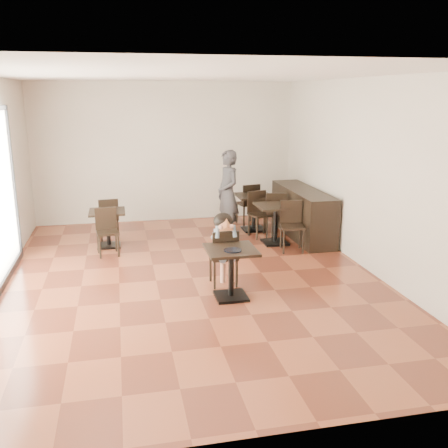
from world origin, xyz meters
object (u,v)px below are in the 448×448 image
object	(u,v)px
chair_mid_a	(275,214)
chair_mid_b	(292,227)
cafe_table_back	(254,213)
chair_back_b	(261,215)
child_chair	(223,257)
cafe_table_mid	(275,224)
cafe_table_left	(108,229)
adult_patron	(228,194)
chair_left_a	(108,218)
child_table	(231,273)
chair_left_b	(107,233)
child	(223,249)
chair_back_a	(247,204)

from	to	relation	value
chair_mid_a	chair_mid_b	size ratio (longest dim) A/B	1.00
cafe_table_back	chair_mid_a	distance (m)	0.61
chair_mid_b	chair_back_b	bearing A→B (deg)	116.66
child_chair	cafe_table_mid	distance (m)	2.46
cafe_table_back	cafe_table_left	bearing A→B (deg)	-169.35
cafe_table_left	cafe_table_back	size ratio (longest dim) A/B	0.91
child_chair	cafe_table_left	world-z (taller)	child_chair
adult_patron	chair_left_a	size ratio (longest dim) A/B	2.08
child_table	chair_mid_a	size ratio (longest dim) A/B	0.80
child_table	chair_left_a	distance (m)	3.97
chair_left_a	cafe_table_left	bearing A→B (deg)	82.68
chair_mid_a	chair_left_b	size ratio (longest dim) A/B	1.10
adult_patron	cafe_table_mid	xyz separation A→B (m)	(0.80, -0.77, -0.51)
chair_left_a	chair_left_b	xyz separation A→B (m)	(0.00, -1.10, 0.00)
child_table	chair_back_b	size ratio (longest dim) A/B	0.80
child	cafe_table_back	xyz separation A→B (m)	(1.32, 3.03, -0.18)
cafe_table_back	chair_mid_b	distance (m)	1.65
adult_patron	chair_left_a	bearing A→B (deg)	-108.88
chair_mid_b	chair_left_a	distance (m)	3.78
adult_patron	cafe_table_mid	size ratio (longest dim) A/B	2.28
adult_patron	cafe_table_mid	world-z (taller)	adult_patron
cafe_table_back	chair_back_a	size ratio (longest dim) A/B	0.83
child	chair_mid_a	world-z (taller)	child
child	chair_back_b	bearing A→B (deg)	61.92
chair_left_a	chair_back_a	bearing A→B (deg)	-176.67
child	chair_mid_a	size ratio (longest dim) A/B	1.21
chair_back_b	cafe_table_mid	bearing A→B (deg)	-86.10
child	adult_patron	size ratio (longest dim) A/B	0.64
child_chair	chair_back_b	world-z (taller)	chair_back_b
child_table	cafe_table_back	distance (m)	3.81
child_table	chair_back_a	distance (m)	4.34
chair_mid_a	chair_back_b	xyz separation A→B (m)	(-0.32, -0.03, -0.00)
adult_patron	chair_back_a	xyz separation A→B (m)	(0.65, 0.85, -0.43)
child	chair_mid_b	world-z (taller)	child
cafe_table_back	child_chair	bearing A→B (deg)	-113.58
child	chair_back_a	world-z (taller)	child
chair_mid_a	chair_back_b	bearing A→B (deg)	16.30
cafe_table_mid	adult_patron	bearing A→B (deg)	136.41
adult_patron	child_chair	bearing A→B (deg)	-26.64
chair_mid_a	child_table	bearing A→B (deg)	72.02
cafe_table_mid	cafe_table_back	xyz separation A→B (m)	(-0.15, 1.07, -0.00)
cafe_table_left	chair_mid_b	distance (m)	3.59
cafe_table_back	chair_left_a	size ratio (longest dim) A/B	0.91
chair_back_a	chair_left_a	bearing A→B (deg)	-2.15
chair_back_a	child	bearing A→B (deg)	56.92
chair_left_b	cafe_table_mid	bearing A→B (deg)	-6.08
child	adult_patron	bearing A→B (deg)	76.16
child	cafe_table_back	world-z (taller)	child
chair_mid_a	chair_mid_b	distance (m)	1.10
child_table	cafe_table_mid	world-z (taller)	cafe_table_mid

